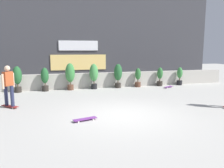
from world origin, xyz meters
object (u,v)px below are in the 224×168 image
(skateboard_aside, at_px, (85,119))
(skateboard_near_camera, at_px, (169,87))
(potted_plant_4, at_px, (94,74))
(skater_by_wall_left, at_px, (8,85))
(potted_plant_6, at_px, (138,77))
(potted_plant_8, at_px, (180,76))
(potted_plant_2, at_px, (45,78))
(potted_plant_5, at_px, (118,74))
(potted_plant_1, at_px, (17,77))
(potted_plant_7, at_px, (160,76))
(potted_plant_3, at_px, (70,74))

(skateboard_aside, bearing_deg, skateboard_near_camera, 40.73)
(skateboard_near_camera, xyz_separation_m, skateboard_aside, (-5.88, -5.06, 0.00))
(potted_plant_4, xyz_separation_m, skater_by_wall_left, (-4.06, -3.39, 0.08))
(skater_by_wall_left, relative_size, skateboard_near_camera, 2.13)
(potted_plant_6, distance_m, potted_plant_8, 2.94)
(potted_plant_2, xyz_separation_m, potted_plant_5, (4.27, 0.00, 0.10))
(potted_plant_5, bearing_deg, potted_plant_1, -180.00)
(potted_plant_7, bearing_deg, skateboard_near_camera, -74.79)
(potted_plant_1, distance_m, potted_plant_3, 2.83)
(potted_plant_3, bearing_deg, potted_plant_1, -180.00)
(potted_plant_4, relative_size, skateboard_aside, 1.80)
(potted_plant_5, xyz_separation_m, potted_plant_7, (2.80, 0.00, -0.22))
(potted_plant_2, relative_size, potted_plant_4, 0.89)
(potted_plant_6, distance_m, potted_plant_7, 1.51)
(potted_plant_1, relative_size, potted_plant_8, 1.22)
(skateboard_aside, bearing_deg, potted_plant_6, 54.53)
(potted_plant_1, bearing_deg, potted_plant_7, 0.00)
(potted_plant_8, relative_size, skater_by_wall_left, 0.69)
(skater_by_wall_left, bearing_deg, skateboard_near_camera, 16.97)
(potted_plant_1, bearing_deg, potted_plant_8, 0.00)
(potted_plant_1, bearing_deg, potted_plant_5, 0.00)
(potted_plant_3, distance_m, skater_by_wall_left, 4.32)
(skateboard_near_camera, bearing_deg, potted_plant_2, 173.92)
(potted_plant_1, bearing_deg, potted_plant_6, 0.00)
(skateboard_near_camera, bearing_deg, skateboard_aside, -139.27)
(potted_plant_6, bearing_deg, skater_by_wall_left, -153.66)
(potted_plant_5, relative_size, potted_plant_7, 1.22)
(potted_plant_3, relative_size, skateboard_aside, 1.88)
(potted_plant_3, height_order, skateboard_aside, potted_plant_3)
(potted_plant_5, relative_size, potted_plant_8, 1.25)
(potted_plant_1, height_order, potted_plant_5, potted_plant_5)
(potted_plant_7, distance_m, skater_by_wall_left, 9.02)
(potted_plant_8, bearing_deg, potted_plant_5, -180.00)
(potted_plant_1, distance_m, skateboard_near_camera, 8.78)
(potted_plant_4, relative_size, potted_plant_5, 1.02)
(potted_plant_3, relative_size, potted_plant_5, 1.06)
(potted_plant_6, bearing_deg, skateboard_near_camera, -24.30)
(potted_plant_1, height_order, skateboard_near_camera, potted_plant_1)
(potted_plant_1, distance_m, potted_plant_4, 4.21)
(potted_plant_5, relative_size, skateboard_aside, 1.77)
(potted_plant_6, distance_m, skateboard_aside, 7.19)
(potted_plant_8, relative_size, skateboard_aside, 1.42)
(potted_plant_4, height_order, skateboard_near_camera, potted_plant_4)
(potted_plant_3, distance_m, potted_plant_8, 7.11)
(potted_plant_7, distance_m, potted_plant_8, 1.43)
(potted_plant_3, bearing_deg, potted_plant_2, -180.00)
(potted_plant_2, relative_size, potted_plant_3, 0.85)
(potted_plant_1, bearing_deg, potted_plant_4, 0.00)
(potted_plant_4, xyz_separation_m, potted_plant_7, (4.29, 0.00, -0.24))
(potted_plant_3, bearing_deg, potted_plant_6, -0.00)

